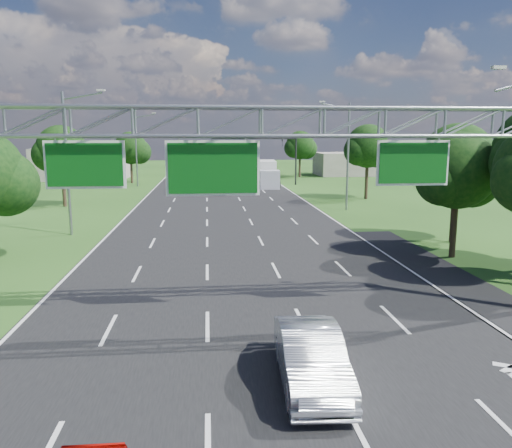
{
  "coord_description": "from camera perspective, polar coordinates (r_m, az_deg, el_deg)",
  "views": [
    {
      "loc": [
        -1.71,
        -6.22,
        7.01
      ],
      "look_at": [
        0.45,
        15.88,
        3.07
      ],
      "focal_mm": 35.0,
      "sensor_mm": 36.0,
      "label": 1
    }
  ],
  "objects": [
    {
      "name": "ground",
      "position": [
        36.93,
        -2.82,
        -0.9
      ],
      "size": [
        220.0,
        220.0,
        0.0
      ],
      "primitive_type": "plane",
      "color": "#224615",
      "rests_on": "ground"
    },
    {
      "name": "road",
      "position": [
        36.93,
        -2.82,
        -0.9
      ],
      "size": [
        18.0,
        180.0,
        0.02
      ],
      "primitive_type": "cube",
      "color": "black",
      "rests_on": "ground"
    },
    {
      "name": "road_flare",
      "position": [
        24.49,
        24.03,
        -7.48
      ],
      "size": [
        3.0,
        30.0,
        0.02
      ],
      "primitive_type": "cube",
      "color": "black",
      "rests_on": "ground"
    },
    {
      "name": "sign_gantry",
      "position": [
        18.33,
        0.82,
        9.68
      ],
      "size": [
        23.5,
        1.0,
        9.56
      ],
      "color": "gray",
      "rests_on": "ground"
    },
    {
      "name": "traffic_signal",
      "position": [
        71.83,
        1.8,
        8.59
      ],
      "size": [
        12.21,
        0.24,
        7.0
      ],
      "color": "black",
      "rests_on": "ground"
    },
    {
      "name": "streetlight_l_near",
      "position": [
        37.5,
        -20.56,
        7.24
      ],
      "size": [
        2.97,
        0.22,
        10.16
      ],
      "color": "gray",
      "rests_on": "ground"
    },
    {
      "name": "streetlight_l_far",
      "position": [
        71.88,
        -13.39,
        8.65
      ],
      "size": [
        2.97,
        0.22,
        10.16
      ],
      "color": "gray",
      "rests_on": "ground"
    },
    {
      "name": "streetlight_r_mid",
      "position": [
        48.04,
        10.25,
        8.19
      ],
      "size": [
        2.97,
        0.22,
        10.16
      ],
      "color": "gray",
      "rests_on": "ground"
    },
    {
      "name": "tree_verge_lb",
      "position": [
        53.22,
        -21.26,
        7.67
      ],
      "size": [
        5.76,
        4.8,
        8.06
      ],
      "color": "#2D2116",
      "rests_on": "ground"
    },
    {
      "name": "tree_verge_lc",
      "position": [
        77.1,
        -14.08,
        8.25
      ],
      "size": [
        5.76,
        4.8,
        7.62
      ],
      "color": "#2D2116",
      "rests_on": "ground"
    },
    {
      "name": "tree_verge_rd",
      "position": [
        57.11,
        12.72,
        8.44
      ],
      "size": [
        5.76,
        4.8,
        8.28
      ],
      "color": "#2D2116",
      "rests_on": "ground"
    },
    {
      "name": "tree_verge_re",
      "position": [
        85.74,
        5.1,
        8.81
      ],
      "size": [
        5.76,
        4.8,
        7.84
      ],
      "color": "#2D2116",
      "rests_on": "ground"
    },
    {
      "name": "building_left",
      "position": [
        86.75,
        -19.22,
        6.52
      ],
      "size": [
        14.0,
        10.0,
        5.0
      ],
      "primitive_type": "cube",
      "color": "gray",
      "rests_on": "ground"
    },
    {
      "name": "building_right",
      "position": [
        92.03,
        10.74,
        6.76
      ],
      "size": [
        12.0,
        9.0,
        4.0
      ],
      "primitive_type": "cube",
      "color": "gray",
      "rests_on": "ground"
    },
    {
      "name": "silver_sedan",
      "position": [
        14.72,
        6.31,
        -14.91
      ],
      "size": [
        1.94,
        5.0,
        1.62
      ],
      "primitive_type": "imported",
      "rotation": [
        0.0,
        0.0,
        -0.05
      ],
      "color": "#B6BBC2",
      "rests_on": "ground"
    },
    {
      "name": "car_queue_a",
      "position": [
        63.95,
        -4.5,
        4.31
      ],
      "size": [
        2.1,
        4.49,
        1.27
      ],
      "primitive_type": "imported",
      "rotation": [
        0.0,
        0.0,
        0.08
      ],
      "color": "silver",
      "rests_on": "ground"
    },
    {
      "name": "car_queue_b",
      "position": [
        60.65,
        -4.09,
        3.96
      ],
      "size": [
        2.21,
        4.37,
        1.18
      ],
      "primitive_type": "imported",
      "rotation": [
        0.0,
        0.0,
        -0.06
      ],
      "color": "black",
      "rests_on": "ground"
    },
    {
      "name": "car_queue_c",
      "position": [
        64.81,
        -6.57,
        4.51
      ],
      "size": [
        2.5,
        4.99,
        1.63
      ],
      "primitive_type": "imported",
      "rotation": [
        0.0,
        0.0,
        0.12
      ],
      "color": "black",
      "rests_on": "ground"
    },
    {
      "name": "box_truck",
      "position": [
        70.29,
        1.2,
        5.73
      ],
      "size": [
        3.18,
        9.52,
        3.55
      ],
      "rotation": [
        0.0,
        0.0,
        -0.07
      ],
      "color": "silver",
      "rests_on": "ground"
    }
  ]
}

